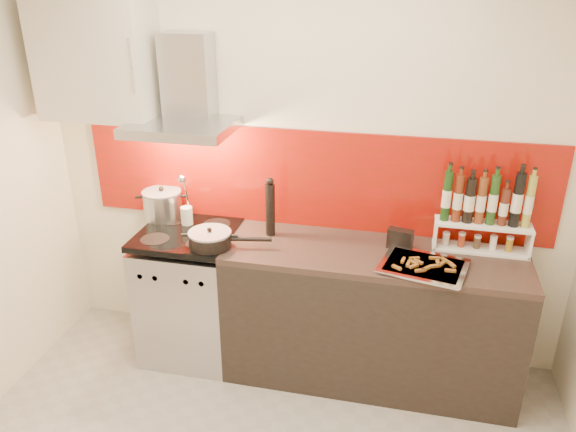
% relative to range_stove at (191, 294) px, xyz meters
% --- Properties ---
extents(back_wall, '(3.40, 0.02, 2.60)m').
position_rel_range_stove_xyz_m(back_wall, '(0.70, 0.30, 0.86)').
color(back_wall, silver).
rests_on(back_wall, ground).
extents(backsplash, '(3.00, 0.02, 0.64)m').
position_rel_range_stove_xyz_m(backsplash, '(0.75, 0.29, 0.78)').
color(backsplash, maroon).
rests_on(backsplash, back_wall).
extents(range_stove, '(0.60, 0.60, 0.91)m').
position_rel_range_stove_xyz_m(range_stove, '(0.00, 0.00, 0.00)').
color(range_stove, '#B7B7BA').
rests_on(range_stove, ground).
extents(counter, '(1.80, 0.60, 0.90)m').
position_rel_range_stove_xyz_m(counter, '(1.20, 0.00, 0.01)').
color(counter, black).
rests_on(counter, ground).
extents(range_hood, '(0.62, 0.50, 0.61)m').
position_rel_range_stove_xyz_m(range_hood, '(0.00, 0.14, 1.30)').
color(range_hood, '#B7B7BA').
rests_on(range_hood, back_wall).
extents(upper_cabinet, '(0.70, 0.35, 0.72)m').
position_rel_range_stove_xyz_m(upper_cabinet, '(-0.55, 0.13, 1.51)').
color(upper_cabinet, beige).
rests_on(upper_cabinet, back_wall).
extents(stock_pot, '(0.26, 0.26, 0.22)m').
position_rel_range_stove_xyz_m(stock_pot, '(-0.24, 0.18, 0.56)').
color(stock_pot, '#B7B7BA').
rests_on(stock_pot, range_stove).
extents(saute_pan, '(0.50, 0.26, 0.12)m').
position_rel_range_stove_xyz_m(saute_pan, '(0.23, -0.15, 0.52)').
color(saute_pan, black).
rests_on(saute_pan, range_stove).
extents(utensil_jar, '(0.08, 0.12, 0.37)m').
position_rel_range_stove_xyz_m(utensil_jar, '(-0.04, 0.11, 0.57)').
color(utensil_jar, silver).
rests_on(utensil_jar, range_stove).
extents(pepper_mill, '(0.06, 0.06, 0.38)m').
position_rel_range_stove_xyz_m(pepper_mill, '(0.53, 0.10, 0.64)').
color(pepper_mill, black).
rests_on(pepper_mill, counter).
extents(step_shelf, '(0.55, 0.15, 0.50)m').
position_rel_range_stove_xyz_m(step_shelf, '(1.81, 0.16, 0.70)').
color(step_shelf, white).
rests_on(step_shelf, counter).
extents(caddy_box, '(0.16, 0.10, 0.13)m').
position_rel_range_stove_xyz_m(caddy_box, '(1.34, 0.09, 0.52)').
color(caddy_box, black).
rests_on(caddy_box, counter).
extents(baking_tray, '(0.53, 0.45, 0.03)m').
position_rel_range_stove_xyz_m(baking_tray, '(1.48, -0.14, 0.47)').
color(baking_tray, silver).
rests_on(baking_tray, counter).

